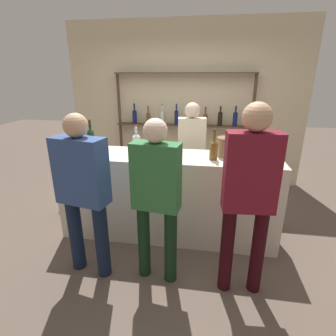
{
  "coord_description": "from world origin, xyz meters",
  "views": [
    {
      "loc": [
        0.45,
        -2.87,
        1.91
      ],
      "look_at": [
        0.0,
        0.0,
        0.88
      ],
      "focal_mm": 28.0,
      "sensor_mm": 36.0,
      "label": 1
    }
  ],
  "objects": [
    {
      "name": "counter_bottle_1",
      "position": [
        1.06,
        0.11,
        1.17
      ],
      "size": [
        0.08,
        0.08,
        0.34
      ],
      "color": "#0F1956",
      "rests_on": "bar_counter"
    },
    {
      "name": "bar_counter",
      "position": [
        0.0,
        0.0,
        0.52
      ],
      "size": [
        2.56,
        0.63,
        1.03
      ],
      "primitive_type": "cube",
      "color": "beige",
      "rests_on": "ground_plane"
    },
    {
      "name": "customer_center",
      "position": [
        0.02,
        -0.78,
        0.93
      ],
      "size": [
        0.45,
        0.24,
        1.58
      ],
      "rotation": [
        0.0,
        0.0,
        1.43
      ],
      "color": "black",
      "rests_on": "ground_plane"
    },
    {
      "name": "back_shelf",
      "position": [
        0.01,
        1.73,
        1.29
      ],
      "size": [
        2.38,
        0.18,
        1.96
      ],
      "color": "#4C3828",
      "rests_on": "ground_plane"
    },
    {
      "name": "server_behind_counter",
      "position": [
        0.22,
        0.71,
        0.93
      ],
      "size": [
        0.4,
        0.21,
        1.57
      ],
      "rotation": [
        0.0,
        0.0,
        -1.45
      ],
      "color": "#575347",
      "rests_on": "ground_plane"
    },
    {
      "name": "back_wall",
      "position": [
        0.0,
        1.91,
        1.4
      ],
      "size": [
        4.16,
        0.12,
        2.8
      ],
      "primitive_type": "cube",
      "color": "beige",
      "rests_on": "ground_plane"
    },
    {
      "name": "counter_bottle_3",
      "position": [
        -0.95,
        0.05,
        1.18
      ],
      "size": [
        0.08,
        0.08,
        0.38
      ],
      "color": "black",
      "rests_on": "bar_counter"
    },
    {
      "name": "wine_glass",
      "position": [
        0.07,
        -0.13,
        1.17
      ],
      "size": [
        0.08,
        0.08,
        0.18
      ],
      "color": "silver",
      "rests_on": "bar_counter"
    },
    {
      "name": "customer_left",
      "position": [
        -0.67,
        -0.8,
        0.93
      ],
      "size": [
        0.51,
        0.3,
        1.61
      ],
      "rotation": [
        0.0,
        0.0,
        1.37
      ],
      "color": "#121C33",
      "rests_on": "ground_plane"
    },
    {
      "name": "counter_bottle_2",
      "position": [
        0.51,
        -0.08,
        1.16
      ],
      "size": [
        0.09,
        0.09,
        0.33
      ],
      "color": "brown",
      "rests_on": "bar_counter"
    },
    {
      "name": "counter_bottle_0",
      "position": [
        -0.4,
        0.09,
        1.16
      ],
      "size": [
        0.09,
        0.09,
        0.32
      ],
      "color": "silver",
      "rests_on": "bar_counter"
    },
    {
      "name": "ground_plane",
      "position": [
        0.0,
        0.0,
        0.0
      ],
      "size": [
        16.0,
        16.0,
        0.0
      ],
      "primitive_type": "plane",
      "color": "brown"
    },
    {
      "name": "ice_bucket",
      "position": [
        0.65,
        0.08,
        1.14
      ],
      "size": [
        0.21,
        0.21,
        0.22
      ],
      "color": "#846647",
      "rests_on": "bar_counter"
    },
    {
      "name": "customer_right",
      "position": [
        0.81,
        -0.82,
        1.02
      ],
      "size": [
        0.44,
        0.23,
        1.73
      ],
      "rotation": [
        0.0,
        0.0,
        1.65
      ],
      "color": "black",
      "rests_on": "ground_plane"
    }
  ]
}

